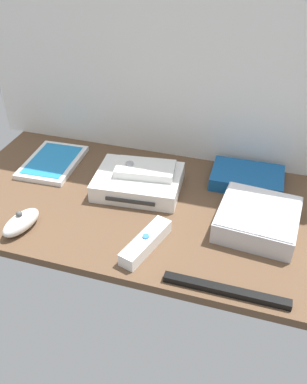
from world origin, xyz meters
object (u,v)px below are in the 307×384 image
at_px(mini_computer, 258,219).
at_px(remote_nunchuk, 21,222).
at_px(game_console, 138,182).
at_px(remote_wand, 146,242).
at_px(remote_classic_pad, 145,169).
at_px(network_router, 247,178).
at_px(sensor_bar, 226,290).
at_px(game_case, 53,162).

bearing_deg(mini_computer, remote_nunchuk, -162.54).
bearing_deg(mini_computer, game_console, 167.93).
distance_m(game_console, remote_wand, 0.21).
bearing_deg(game_console, remote_classic_pad, 40.11).
distance_m(mini_computer, network_router, 0.17).
bearing_deg(game_console, sensor_bar, -50.40).
bearing_deg(game_console, remote_wand, -71.93).
height_order(mini_computer, remote_classic_pad, remote_classic_pad).
bearing_deg(sensor_bar, remote_wand, 158.06).
height_order(game_case, remote_classic_pad, remote_classic_pad).
height_order(network_router, remote_wand, same).
relative_size(remote_wand, remote_classic_pad, 1.00).
height_order(game_case, remote_nunchuk, remote_nunchuk).
xyz_separation_m(game_console, remote_wand, (0.08, -0.20, -0.01)).
relative_size(mini_computer, game_case, 0.94).
height_order(game_case, remote_wand, remote_wand).
height_order(mini_computer, sensor_bar, mini_computer).
relative_size(remote_classic_pad, sensor_bar, 0.64).
height_order(game_console, remote_wand, game_console).
bearing_deg(remote_classic_pad, network_router, 13.10).
distance_m(game_case, remote_nunchuk, 0.27).
bearing_deg(remote_wand, remote_classic_pad, 124.57).
bearing_deg(network_router, sensor_bar, -90.31).
height_order(remote_classic_pad, sensor_bar, remote_classic_pad).
bearing_deg(remote_nunchuk, network_router, 49.89).
distance_m(mini_computer, remote_nunchuk, 0.52).
bearing_deg(remote_classic_pad, remote_wand, -79.10).
bearing_deg(game_case, game_console, -11.35).
distance_m(game_console, remote_nunchuk, 0.30).
relative_size(remote_wand, remote_nunchuk, 1.41).
xyz_separation_m(network_router, remote_classic_pad, (-0.24, -0.09, 0.04)).
bearing_deg(game_case, remote_nunchuk, -78.78).
bearing_deg(remote_classic_pad, game_case, 167.41).
distance_m(network_router, remote_nunchuk, 0.56).
relative_size(game_case, remote_classic_pad, 1.28).
relative_size(remote_nunchuk, remote_classic_pad, 0.71).
distance_m(network_router, sensor_bar, 0.37).
height_order(network_router, sensor_bar, network_router).
bearing_deg(game_console, network_router, 17.13).
xyz_separation_m(game_case, network_router, (0.52, 0.06, 0.01)).
xyz_separation_m(mini_computer, remote_wand, (-0.22, -0.13, -0.01)).
distance_m(network_router, remote_classic_pad, 0.26).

